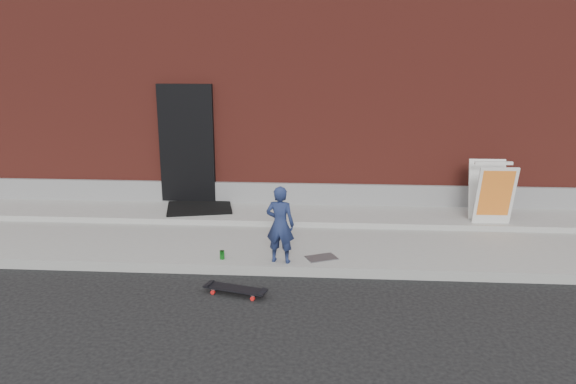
# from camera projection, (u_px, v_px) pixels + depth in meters

# --- Properties ---
(ground) EXTENTS (80.00, 80.00, 0.00)m
(ground) POSITION_uv_depth(u_px,v_px,m) (320.00, 278.00, 8.04)
(ground) COLOR black
(ground) RESTS_ON ground
(sidewalk) EXTENTS (20.00, 3.00, 0.15)m
(sidewalk) POSITION_uv_depth(u_px,v_px,m) (321.00, 238.00, 9.47)
(sidewalk) COLOR gray
(sidewalk) RESTS_ON ground
(apron) EXTENTS (20.00, 1.20, 0.10)m
(apron) POSITION_uv_depth(u_px,v_px,m) (322.00, 215.00, 10.30)
(apron) COLOR gray
(apron) RESTS_ON sidewalk
(building) EXTENTS (20.00, 8.10, 5.00)m
(building) POSITION_uv_depth(u_px,v_px,m) (325.00, 74.00, 14.15)
(building) COLOR maroon
(building) RESTS_ON ground
(child) EXTENTS (0.46, 0.34, 1.14)m
(child) POSITION_uv_depth(u_px,v_px,m) (280.00, 225.00, 8.09)
(child) COLOR #1B264D
(child) RESTS_ON sidewalk
(skateboard) EXTENTS (0.86, 0.43, 0.09)m
(skateboard) POSITION_uv_depth(u_px,v_px,m) (235.00, 289.00, 7.48)
(skateboard) COLOR red
(skateboard) RESTS_ON ground
(pizza_sign) EXTENTS (0.65, 0.76, 1.06)m
(pizza_sign) POSITION_uv_depth(u_px,v_px,m) (491.00, 192.00, 9.63)
(pizza_sign) COLOR silver
(pizza_sign) RESTS_ON apron
(soda_can) EXTENTS (0.08, 0.08, 0.13)m
(soda_can) POSITION_uv_depth(u_px,v_px,m) (222.00, 255.00, 8.31)
(soda_can) COLOR #187B20
(soda_can) RESTS_ON sidewalk
(doormat) EXTENTS (1.37, 1.20, 0.03)m
(doormat) POSITION_uv_depth(u_px,v_px,m) (199.00, 208.00, 10.53)
(doormat) COLOR black
(doormat) RESTS_ON apron
(utility_plate) EXTENTS (0.52, 0.44, 0.01)m
(utility_plate) POSITION_uv_depth(u_px,v_px,m) (321.00, 258.00, 8.36)
(utility_plate) COLOR #5B5C60
(utility_plate) RESTS_ON sidewalk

